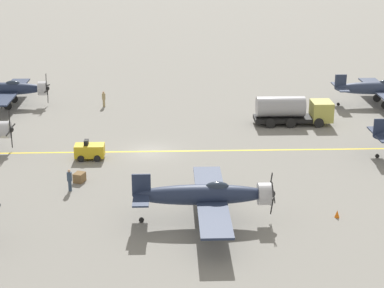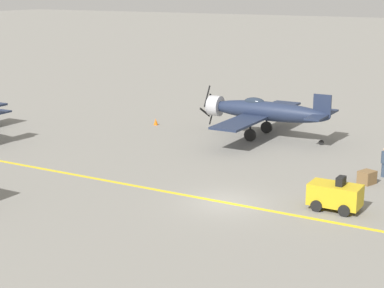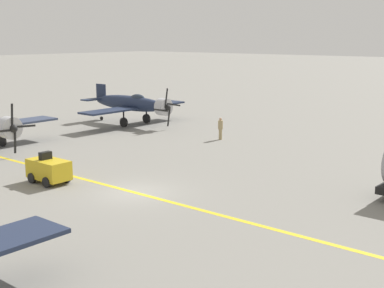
{
  "view_description": "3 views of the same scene",
  "coord_description": "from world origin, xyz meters",
  "px_view_note": "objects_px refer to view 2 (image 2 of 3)",
  "views": [
    {
      "loc": [
        55.4,
        1.91,
        20.06
      ],
      "look_at": [
        5.47,
        3.68,
        2.59
      ],
      "focal_mm": 60.0,
      "sensor_mm": 36.0,
      "label": 1
    },
    {
      "loc": [
        -28.63,
        -14.38,
        11.16
      ],
      "look_at": [
        -2.76,
        0.49,
        3.73
      ],
      "focal_mm": 60.0,
      "sensor_mm": 36.0,
      "label": 2
    },
    {
      "loc": [
        19.39,
        20.27,
        8.33
      ],
      "look_at": [
        -3.49,
        1.11,
        2.3
      ],
      "focal_mm": 50.0,
      "sensor_mm": 36.0,
      "label": 3
    }
  ],
  "objects_px": {
    "airplane_mid_right": "(263,111)",
    "tow_tractor": "(335,195)",
    "ground_crew_inspecting": "(384,161)",
    "supply_crate_by_tanker": "(367,177)",
    "traffic_cone": "(156,122)"
  },
  "relations": [
    {
      "from": "supply_crate_by_tanker",
      "to": "traffic_cone",
      "type": "height_order",
      "value": "supply_crate_by_tanker"
    },
    {
      "from": "ground_crew_inspecting",
      "to": "traffic_cone",
      "type": "distance_m",
      "value": 20.49
    },
    {
      "from": "airplane_mid_right",
      "to": "supply_crate_by_tanker",
      "type": "xyz_separation_m",
      "value": [
        -7.6,
        -9.87,
        -1.63
      ]
    },
    {
      "from": "airplane_mid_right",
      "to": "tow_tractor",
      "type": "height_order",
      "value": "airplane_mid_right"
    },
    {
      "from": "ground_crew_inspecting",
      "to": "traffic_cone",
      "type": "height_order",
      "value": "ground_crew_inspecting"
    },
    {
      "from": "tow_tractor",
      "to": "supply_crate_by_tanker",
      "type": "bearing_deg",
      "value": -2.59
    },
    {
      "from": "ground_crew_inspecting",
      "to": "airplane_mid_right",
      "type": "bearing_deg",
      "value": 61.02
    },
    {
      "from": "traffic_cone",
      "to": "tow_tractor",
      "type": "bearing_deg",
      "value": -123.41
    },
    {
      "from": "ground_crew_inspecting",
      "to": "supply_crate_by_tanker",
      "type": "bearing_deg",
      "value": 165.12
    },
    {
      "from": "tow_tractor",
      "to": "traffic_cone",
      "type": "bearing_deg",
      "value": 56.59
    },
    {
      "from": "traffic_cone",
      "to": "supply_crate_by_tanker",
      "type": "bearing_deg",
      "value": -110.78
    },
    {
      "from": "tow_tractor",
      "to": "supply_crate_by_tanker",
      "type": "xyz_separation_m",
      "value": [
        5.23,
        -0.24,
        -0.41
      ]
    },
    {
      "from": "tow_tractor",
      "to": "traffic_cone",
      "type": "height_order",
      "value": "tow_tractor"
    },
    {
      "from": "ground_crew_inspecting",
      "to": "traffic_cone",
      "type": "xyz_separation_m",
      "value": [
        5.45,
        19.74,
        -0.7
      ]
    },
    {
      "from": "tow_tractor",
      "to": "ground_crew_inspecting",
      "type": "bearing_deg",
      "value": -5.88
    }
  ]
}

